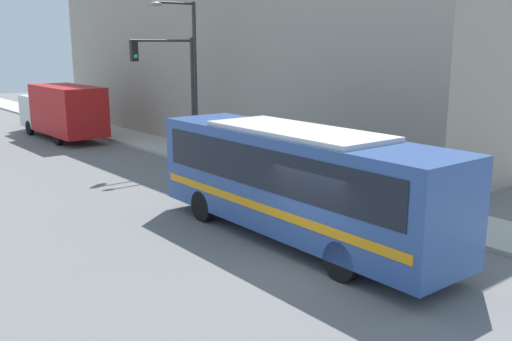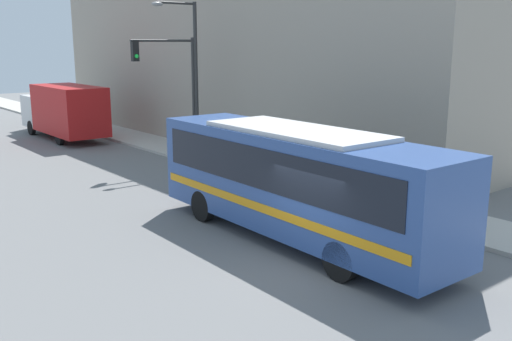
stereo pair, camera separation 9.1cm
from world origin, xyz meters
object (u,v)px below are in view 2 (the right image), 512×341
object	(u,v)px
city_bus	(295,177)
traffic_light_pole	(174,78)
street_lamp	(191,68)
pedestrian_near_corner	(322,167)
delivery_truck	(64,110)
parking_meter	(274,158)
fire_hydrant	(312,181)

from	to	relation	value
city_bus	traffic_light_pole	bearing A→B (deg)	75.96
street_lamp	traffic_light_pole	bearing A→B (deg)	174.06
pedestrian_near_corner	delivery_truck	bearing A→B (deg)	99.36
delivery_truck	parking_meter	bearing A→B (deg)	-81.64
traffic_light_pole	pedestrian_near_corner	bearing A→B (deg)	-79.19
fire_hydrant	city_bus	bearing A→B (deg)	-140.02
parking_meter	street_lamp	xyz separation A→B (m)	(-0.04, 6.00, 3.43)
city_bus	pedestrian_near_corner	world-z (taller)	city_bus
fire_hydrant	pedestrian_near_corner	bearing A→B (deg)	13.01
delivery_truck	street_lamp	size ratio (longest dim) A/B	1.11
traffic_light_pole	parking_meter	bearing A→B (deg)	-81.38
fire_hydrant	street_lamp	distance (m)	9.13
traffic_light_pole	pedestrian_near_corner	distance (m)	8.89
delivery_truck	street_lamp	world-z (taller)	street_lamp
parking_meter	pedestrian_near_corner	size ratio (longest dim) A/B	0.84
city_bus	pedestrian_near_corner	xyz separation A→B (m)	(4.72, 3.57, -0.96)
delivery_truck	parking_meter	distance (m)	16.53
city_bus	traffic_light_pole	size ratio (longest dim) A/B	1.81
traffic_light_pole	street_lamp	size ratio (longest dim) A/B	0.78
city_bus	street_lamp	size ratio (longest dim) A/B	1.41
pedestrian_near_corner	parking_meter	bearing A→B (deg)	106.96
parking_meter	delivery_truck	bearing A→B (deg)	98.36
fire_hydrant	traffic_light_pole	xyz separation A→B (m)	(-0.92, 8.33, 3.51)
city_bus	traffic_light_pole	distance (m)	12.36
fire_hydrant	pedestrian_near_corner	world-z (taller)	pedestrian_near_corner
delivery_truck	pedestrian_near_corner	distance (m)	18.70
street_lamp	city_bus	bearing A→B (deg)	-109.15
fire_hydrant	traffic_light_pole	world-z (taller)	traffic_light_pole
traffic_light_pole	pedestrian_near_corner	world-z (taller)	traffic_light_pole
delivery_truck	fire_hydrant	distance (m)	18.78
city_bus	delivery_truck	xyz separation A→B (m)	(1.68, 22.01, -0.15)
pedestrian_near_corner	street_lamp	bearing A→B (deg)	94.77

